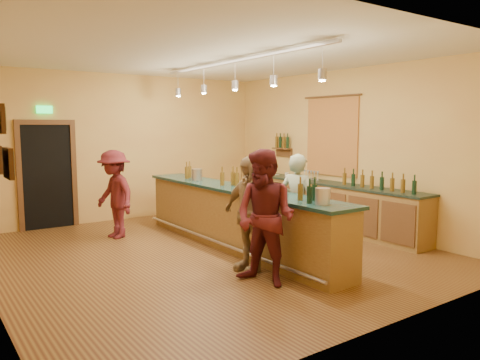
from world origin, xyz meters
TOP-DOWN VIEW (x-y plane):
  - floor at (0.00, 0.00)m, footprint 7.00×7.00m
  - ceiling at (0.00, 0.00)m, footprint 6.50×7.00m
  - wall_back at (0.00, 3.50)m, footprint 6.50×0.02m
  - wall_front at (0.00, -3.50)m, footprint 6.50×0.02m
  - wall_right at (3.25, 0.00)m, footprint 0.02×7.00m
  - doorway at (-1.70, 3.47)m, footprint 1.15×0.09m
  - tapestry at (3.23, 0.40)m, footprint 0.03×1.40m
  - bottle_shelf at (3.17, 1.90)m, footprint 0.17×0.55m
  - back_counter at (2.97, 0.18)m, footprint 0.60×4.55m
  - tasting_bar at (0.52, -0.00)m, footprint 0.73×5.10m
  - pendant_track at (0.52, -0.00)m, footprint 0.11×4.60m
  - bartender at (1.07, -0.95)m, footprint 0.58×0.70m
  - customer_a at (-0.22, -1.75)m, footprint 0.93×1.04m
  - customer_b at (-0.03, -1.14)m, footprint 0.54×1.02m
  - customer_c at (-0.89, 1.90)m, footprint 0.77×1.14m
  - bar_stool at (1.08, 1.84)m, footprint 0.36×0.36m

SIDE VIEW (x-z plane):
  - floor at x=0.00m, z-range 0.00..0.00m
  - back_counter at x=2.97m, z-range -0.15..1.12m
  - bar_stool at x=1.08m, z-range 0.22..0.96m
  - tasting_bar at x=0.52m, z-range -0.08..1.30m
  - customer_c at x=-0.89m, z-range 0.00..1.64m
  - bartender at x=1.07m, z-range 0.00..1.65m
  - customer_b at x=-0.03m, z-range 0.00..1.66m
  - customer_a at x=-0.22m, z-range 0.00..1.79m
  - doorway at x=-1.70m, z-range -0.11..2.36m
  - wall_back at x=0.00m, z-range 0.00..3.20m
  - wall_front at x=0.00m, z-range 0.00..3.20m
  - wall_right at x=3.25m, z-range 0.00..3.20m
  - bottle_shelf at x=3.17m, z-range 1.39..1.94m
  - tapestry at x=3.23m, z-range 1.05..2.65m
  - pendant_track at x=0.52m, z-range 2.73..3.24m
  - ceiling at x=0.00m, z-range 3.19..3.21m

